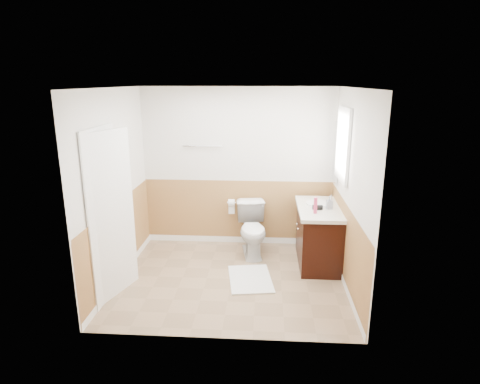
# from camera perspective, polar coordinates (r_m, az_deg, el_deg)

# --- Properties ---
(floor) EXTENTS (3.00, 3.00, 0.00)m
(floor) POSITION_cam_1_polar(r_m,az_deg,el_deg) (5.56, -1.22, -12.19)
(floor) COLOR #8C7051
(floor) RESTS_ON ground
(ceiling) EXTENTS (3.00, 3.00, 0.00)m
(ceiling) POSITION_cam_1_polar(r_m,az_deg,el_deg) (4.92, -1.40, 14.54)
(ceiling) COLOR white
(ceiling) RESTS_ON floor
(wall_back) EXTENTS (3.00, 0.00, 3.00)m
(wall_back) POSITION_cam_1_polar(r_m,az_deg,el_deg) (6.36, -0.28, 3.41)
(wall_back) COLOR silver
(wall_back) RESTS_ON floor
(wall_front) EXTENTS (3.00, 0.00, 3.00)m
(wall_front) POSITION_cam_1_polar(r_m,az_deg,el_deg) (3.86, -2.99, -4.68)
(wall_front) COLOR silver
(wall_front) RESTS_ON floor
(wall_left) EXTENTS (0.00, 3.00, 3.00)m
(wall_left) POSITION_cam_1_polar(r_m,az_deg,el_deg) (5.44, -17.26, 0.61)
(wall_left) COLOR silver
(wall_left) RESTS_ON floor
(wall_right) EXTENTS (0.00, 3.00, 3.00)m
(wall_right) POSITION_cam_1_polar(r_m,az_deg,el_deg) (5.19, 15.43, 0.06)
(wall_right) COLOR silver
(wall_right) RESTS_ON floor
(wainscot_back) EXTENTS (3.00, 0.00, 3.00)m
(wainscot_back) POSITION_cam_1_polar(r_m,az_deg,el_deg) (6.54, -0.28, -3.05)
(wainscot_back) COLOR #9F693F
(wainscot_back) RESTS_ON floor
(wainscot_front) EXTENTS (3.00, 0.00, 3.00)m
(wainscot_front) POSITION_cam_1_polar(r_m,az_deg,el_deg) (4.19, -2.82, -14.29)
(wainscot_front) COLOR #9F693F
(wainscot_front) RESTS_ON floor
(wainscot_left) EXTENTS (0.00, 2.60, 2.60)m
(wainscot_left) POSITION_cam_1_polar(r_m,az_deg,el_deg) (5.66, -16.54, -6.75)
(wainscot_left) COLOR #9F693F
(wainscot_left) RESTS_ON floor
(wainscot_right) EXTENTS (0.00, 2.60, 2.60)m
(wainscot_right) POSITION_cam_1_polar(r_m,az_deg,el_deg) (5.43, 14.74, -7.59)
(wainscot_right) COLOR #9F693F
(wainscot_right) RESTS_ON floor
(toilet) EXTENTS (0.55, 0.83, 0.78)m
(toilet) POSITION_cam_1_polar(r_m,az_deg,el_deg) (6.15, 1.81, -5.35)
(toilet) COLOR white
(toilet) RESTS_ON floor
(bath_mat) EXTENTS (0.66, 0.87, 0.02)m
(bath_mat) POSITION_cam_1_polar(r_m,az_deg,el_deg) (5.54, 1.46, -12.19)
(bath_mat) COLOR white
(bath_mat) RESTS_ON floor
(vanity_cabinet) EXTENTS (0.55, 1.10, 0.80)m
(vanity_cabinet) POSITION_cam_1_polar(r_m,az_deg,el_deg) (5.97, 11.01, -6.22)
(vanity_cabinet) COLOR black
(vanity_cabinet) RESTS_ON floor
(vanity_knob_left) EXTENTS (0.03, 0.03, 0.03)m
(vanity_knob_left) POSITION_cam_1_polar(r_m,az_deg,el_deg) (5.79, 8.25, -5.19)
(vanity_knob_left) COLOR silver
(vanity_knob_left) RESTS_ON vanity_cabinet
(vanity_knob_right) EXTENTS (0.03, 0.03, 0.03)m
(vanity_knob_right) POSITION_cam_1_polar(r_m,az_deg,el_deg) (5.98, 8.11, -4.52)
(vanity_knob_right) COLOR silver
(vanity_knob_right) RESTS_ON vanity_cabinet
(countertop) EXTENTS (0.60, 1.15, 0.05)m
(countertop) POSITION_cam_1_polar(r_m,az_deg,el_deg) (5.83, 11.12, -2.34)
(countertop) COLOR beige
(countertop) RESTS_ON vanity_cabinet
(sink_basin) EXTENTS (0.36, 0.36, 0.02)m
(sink_basin) POSITION_cam_1_polar(r_m,az_deg,el_deg) (5.96, 11.06, -1.58)
(sink_basin) COLOR white
(sink_basin) RESTS_ON countertop
(faucet) EXTENTS (0.02, 0.02, 0.14)m
(faucet) POSITION_cam_1_polar(r_m,az_deg,el_deg) (5.97, 12.80, -1.05)
(faucet) COLOR silver
(faucet) RESTS_ON countertop
(lotion_bottle) EXTENTS (0.05, 0.05, 0.22)m
(lotion_bottle) POSITION_cam_1_polar(r_m,az_deg,el_deg) (5.51, 10.63, -1.89)
(lotion_bottle) COLOR #C53359
(lotion_bottle) RESTS_ON countertop
(soap_dispenser) EXTENTS (0.09, 0.09, 0.18)m
(soap_dispenser) POSITION_cam_1_polar(r_m,az_deg,el_deg) (5.76, 12.54, -1.47)
(soap_dispenser) COLOR gray
(soap_dispenser) RESTS_ON countertop
(hair_dryer_body) EXTENTS (0.14, 0.07, 0.07)m
(hair_dryer_body) POSITION_cam_1_polar(r_m,az_deg,el_deg) (5.69, 10.91, -2.14)
(hair_dryer_body) COLOR black
(hair_dryer_body) RESTS_ON countertop
(hair_dryer_handle) EXTENTS (0.03, 0.03, 0.07)m
(hair_dryer_handle) POSITION_cam_1_polar(r_m,az_deg,el_deg) (5.76, 10.51, -2.20)
(hair_dryer_handle) COLOR black
(hair_dryer_handle) RESTS_ON countertop
(mirror_panel) EXTENTS (0.02, 0.35, 0.90)m
(mirror_panel) POSITION_cam_1_polar(r_m,az_deg,el_deg) (6.18, 13.43, 5.46)
(mirror_panel) COLOR silver
(mirror_panel) RESTS_ON wall_right
(window_frame) EXTENTS (0.04, 0.80, 1.00)m
(window_frame) POSITION_cam_1_polar(r_m,az_deg,el_deg) (5.65, 14.34, 6.55)
(window_frame) COLOR white
(window_frame) RESTS_ON wall_right
(window_glass) EXTENTS (0.01, 0.70, 0.90)m
(window_glass) POSITION_cam_1_polar(r_m,az_deg,el_deg) (5.65, 14.50, 6.55)
(window_glass) COLOR white
(window_glass) RESTS_ON wall_right
(door) EXTENTS (0.29, 0.78, 2.04)m
(door) POSITION_cam_1_polar(r_m,az_deg,el_deg) (5.06, -17.77, -3.24)
(door) COLOR white
(door) RESTS_ON wall_left
(door_frame) EXTENTS (0.02, 0.92, 2.10)m
(door_frame) POSITION_cam_1_polar(r_m,az_deg,el_deg) (5.09, -18.58, -3.10)
(door_frame) COLOR white
(door_frame) RESTS_ON wall_left
(door_knob) EXTENTS (0.06, 0.06, 0.06)m
(door_knob) POSITION_cam_1_polar(r_m,az_deg,el_deg) (5.36, -15.85, -2.85)
(door_knob) COLOR silver
(door_knob) RESTS_ON door
(towel_bar) EXTENTS (0.62, 0.02, 0.02)m
(towel_bar) POSITION_cam_1_polar(r_m,az_deg,el_deg) (6.30, -5.34, 6.48)
(towel_bar) COLOR silver
(towel_bar) RESTS_ON wall_back
(tp_holder_bar) EXTENTS (0.14, 0.02, 0.02)m
(tp_holder_bar) POSITION_cam_1_polar(r_m,az_deg,el_deg) (6.43, -1.21, -1.51)
(tp_holder_bar) COLOR silver
(tp_holder_bar) RESTS_ON wall_back
(tp_roll) EXTENTS (0.10, 0.11, 0.11)m
(tp_roll) POSITION_cam_1_polar(r_m,az_deg,el_deg) (6.43, -1.21, -1.51)
(tp_roll) COLOR white
(tp_roll) RESTS_ON tp_holder_bar
(tp_sheet) EXTENTS (0.10, 0.01, 0.16)m
(tp_sheet) POSITION_cam_1_polar(r_m,az_deg,el_deg) (6.47, -1.20, -2.44)
(tp_sheet) COLOR white
(tp_sheet) RESTS_ON tp_roll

